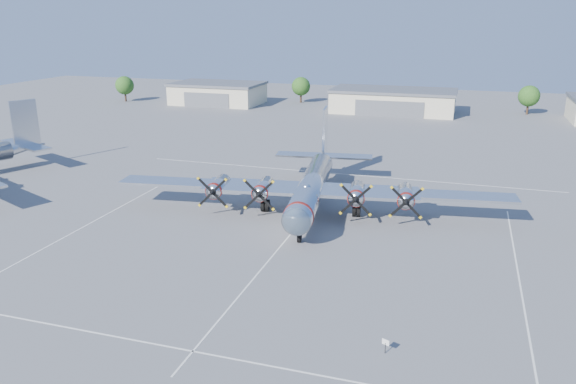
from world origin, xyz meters
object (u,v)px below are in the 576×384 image
(hangar_west, at_px, (218,93))
(info_placard, at_px, (386,344))
(hangar_center, at_px, (393,101))
(tree_far_west, at_px, (125,85))
(tree_west, at_px, (301,86))
(tree_east, at_px, (529,96))
(main_bomber_b29, at_px, (312,208))

(hangar_west, bearing_deg, info_placard, -60.16)
(hangar_center, relative_size, tree_far_west, 4.31)
(info_placard, bearing_deg, hangar_center, 119.89)
(hangar_west, relative_size, hangar_center, 0.79)
(hangar_west, xyz_separation_m, tree_west, (20.00, 8.04, 1.51))
(tree_east, bearing_deg, hangar_center, -168.62)
(tree_west, bearing_deg, hangar_west, -158.11)
(tree_west, bearing_deg, hangar_center, -17.82)
(tree_east, xyz_separation_m, info_placard, (-17.50, -106.27, -3.49))
(tree_far_west, distance_m, tree_east, 100.50)
(hangar_center, height_order, tree_far_west, tree_far_west)
(hangar_center, bearing_deg, info_placard, -82.89)
(tree_far_west, bearing_deg, main_bomber_b29, -44.54)
(hangar_west, height_order, hangar_center, same)
(hangar_center, height_order, info_placard, hangar_center)
(hangar_west, relative_size, info_placard, 21.61)
(hangar_west, distance_m, hangar_center, 45.00)
(hangar_center, relative_size, info_placard, 27.35)
(hangar_west, relative_size, main_bomber_b29, 0.50)
(main_bomber_b29, height_order, info_placard, main_bomber_b29)
(tree_far_west, height_order, tree_east, same)
(tree_east, bearing_deg, info_placard, -99.35)
(hangar_west, xyz_separation_m, info_placard, (57.50, -100.24, -1.98))
(hangar_center, relative_size, tree_east, 4.31)
(hangar_center, height_order, main_bomber_b29, hangar_center)
(tree_far_west, xyz_separation_m, tree_east, (100.00, 10.00, 0.00))
(main_bomber_b29, bearing_deg, hangar_center, 82.04)
(hangar_west, height_order, info_placard, hangar_west)
(tree_far_west, relative_size, tree_east, 1.00)
(hangar_west, bearing_deg, tree_west, 21.89)
(hangar_west, height_order, tree_west, tree_west)
(tree_east, relative_size, info_placard, 6.35)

